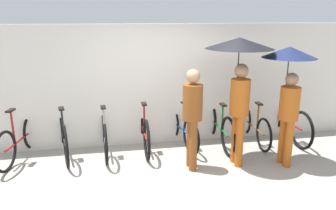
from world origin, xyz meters
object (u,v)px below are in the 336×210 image
at_px(parked_bicycle_1, 63,134).
at_px(parked_bicycle_7, 286,120).
at_px(parked_bicycle_2, 104,133).
at_px(pedestrian_leading, 192,112).
at_px(parked_bicycle_0, 20,139).
at_px(pedestrian_trailing, 289,77).
at_px(parked_bicycle_5, 219,126).
at_px(parked_bicycle_3, 143,129).
at_px(pedestrian_center, 239,64).
at_px(parked_bicycle_4, 181,127).
at_px(parked_bicycle_6, 253,125).

distance_m(parked_bicycle_1, parked_bicycle_7, 4.41).
xyz_separation_m(parked_bicycle_2, pedestrian_leading, (1.43, -0.93, 0.60)).
relative_size(parked_bicycle_0, pedestrian_trailing, 0.83).
relative_size(parked_bicycle_5, pedestrian_leading, 1.09).
bearing_deg(parked_bicycle_3, parked_bicycle_1, 92.25).
distance_m(parked_bicycle_3, parked_bicycle_5, 1.47).
height_order(parked_bicycle_3, parked_bicycle_5, parked_bicycle_3).
bearing_deg(pedestrian_leading, parked_bicycle_5, 50.03).
relative_size(parked_bicycle_0, parked_bicycle_1, 0.92).
bearing_deg(pedestrian_trailing, parked_bicycle_7, 54.86).
bearing_deg(pedestrian_center, pedestrian_leading, -173.45).
bearing_deg(parked_bicycle_1, parked_bicycle_7, -101.11).
bearing_deg(parked_bicycle_5, pedestrian_center, -178.58).
bearing_deg(parked_bicycle_4, parked_bicycle_1, 81.46).
relative_size(parked_bicycle_4, parked_bicycle_5, 0.89).
height_order(parked_bicycle_3, pedestrian_leading, pedestrian_leading).
distance_m(parked_bicycle_0, parked_bicycle_4, 2.94).
bearing_deg(parked_bicycle_1, parked_bicycle_3, -99.30).
bearing_deg(parked_bicycle_7, parked_bicycle_3, 88.42).
xyz_separation_m(parked_bicycle_5, parked_bicycle_7, (1.47, 0.06, 0.00)).
xyz_separation_m(parked_bicycle_7, pedestrian_trailing, (-0.66, -1.05, 1.12)).
distance_m(parked_bicycle_0, parked_bicycle_3, 2.20).
distance_m(parked_bicycle_2, parked_bicycle_6, 2.94).
bearing_deg(parked_bicycle_6, parked_bicycle_7, -84.09).
bearing_deg(parked_bicycle_2, parked_bicycle_6, -92.94).
height_order(parked_bicycle_6, pedestrian_leading, pedestrian_leading).
xyz_separation_m(parked_bicycle_1, parked_bicycle_2, (0.74, -0.02, -0.01)).
distance_m(parked_bicycle_1, pedestrian_trailing, 4.05).
relative_size(parked_bicycle_2, parked_bicycle_3, 0.97).
bearing_deg(pedestrian_leading, parked_bicycle_2, 147.05).
bearing_deg(pedestrian_center, parked_bicycle_3, 147.52).
distance_m(parked_bicycle_4, parked_bicycle_6, 1.47).
bearing_deg(pedestrian_leading, parked_bicycle_4, 87.84).
height_order(parked_bicycle_0, parked_bicycle_5, parked_bicycle_0).
relative_size(parked_bicycle_3, parked_bicycle_7, 0.98).
distance_m(parked_bicycle_4, pedestrian_center, 1.79).
bearing_deg(parked_bicycle_2, parked_bicycle_5, -93.18).
height_order(parked_bicycle_5, pedestrian_center, pedestrian_center).
relative_size(parked_bicycle_3, parked_bicycle_6, 1.11).
distance_m(parked_bicycle_0, pedestrian_leading, 3.10).
relative_size(parked_bicycle_0, pedestrian_leading, 0.99).
bearing_deg(parked_bicycle_7, parked_bicycle_2, 89.76).
height_order(parked_bicycle_1, parked_bicycle_5, parked_bicycle_1).
xyz_separation_m(parked_bicycle_1, parked_bicycle_5, (2.94, -0.04, -0.01)).
xyz_separation_m(parked_bicycle_3, pedestrian_leading, (0.69, -1.01, 0.60)).
bearing_deg(parked_bicycle_4, parked_bicycle_0, 81.83).
xyz_separation_m(parked_bicycle_3, parked_bicycle_4, (0.73, -0.00, -0.02)).
distance_m(parked_bicycle_3, pedestrian_trailing, 2.76).
distance_m(parked_bicycle_4, parked_bicycle_5, 0.74).
bearing_deg(parked_bicycle_0, parked_bicycle_4, -75.75).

